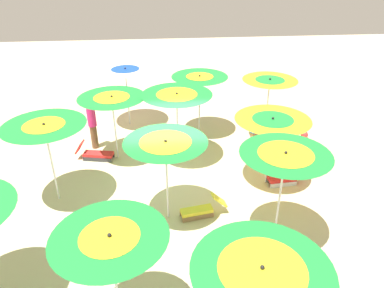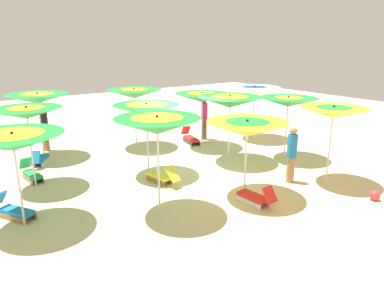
{
  "view_description": "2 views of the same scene",
  "coord_description": "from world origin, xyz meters",
  "px_view_note": "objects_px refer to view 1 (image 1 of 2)",
  "views": [
    {
      "loc": [
        -9.12,
        0.26,
        6.55
      ],
      "look_at": [
        0.47,
        -0.63,
        1.28
      ],
      "focal_mm": 34.61,
      "sensor_mm": 36.0,
      "label": 1
    },
    {
      "loc": [
        -6.3,
        -9.59,
        4.15
      ],
      "look_at": [
        0.13,
        -0.34,
        0.92
      ],
      "focal_mm": 33.16,
      "sensor_mm": 36.0,
      "label": 2
    }
  ],
  "objects_px": {
    "beach_umbrella_0": "(126,73)",
    "beach_umbrella_6": "(166,148)",
    "beach_umbrella_2": "(45,131)",
    "beach_umbrella_4": "(200,81)",
    "lounger_3": "(201,209)",
    "beach_ball": "(304,135)",
    "lounger_5": "(96,154)",
    "beach_umbrella_8": "(270,84)",
    "beach_umbrella_9": "(272,125)",
    "beach_umbrella_7": "(111,244)",
    "beach_umbrella_1": "(112,102)",
    "beach_umbrella_11": "(261,277)",
    "beach_umbrella_5": "(177,100)",
    "beach_umbrella_10": "(285,161)",
    "lounger_2": "(285,177)",
    "beachgoer_2": "(92,123)",
    "beachgoer_1": "(254,129)"
  },
  "relations": [
    {
      "from": "beach_umbrella_6",
      "to": "lounger_3",
      "type": "xyz_separation_m",
      "value": [
        -0.03,
        -0.88,
        -1.94
      ]
    },
    {
      "from": "beach_umbrella_7",
      "to": "beach_ball",
      "type": "xyz_separation_m",
      "value": [
        7.4,
        -6.3,
        -2.09
      ]
    },
    {
      "from": "beach_umbrella_0",
      "to": "beach_umbrella_6",
      "type": "xyz_separation_m",
      "value": [
        -5.98,
        -1.35,
        0.0
      ]
    },
    {
      "from": "beach_umbrella_10",
      "to": "lounger_2",
      "type": "distance_m",
      "value": 3.29
    },
    {
      "from": "beach_umbrella_6",
      "to": "beachgoer_1",
      "type": "xyz_separation_m",
      "value": [
        3.25,
        -3.1,
        -1.23
      ]
    },
    {
      "from": "beach_ball",
      "to": "beach_umbrella_1",
      "type": "bearing_deg",
      "value": 96.44
    },
    {
      "from": "beach_umbrella_6",
      "to": "lounger_2",
      "type": "xyz_separation_m",
      "value": [
        1.27,
        -3.62,
        -1.94
      ]
    },
    {
      "from": "lounger_3",
      "to": "beach_ball",
      "type": "bearing_deg",
      "value": -147.21
    },
    {
      "from": "beach_umbrella_5",
      "to": "beach_ball",
      "type": "bearing_deg",
      "value": -77.34
    },
    {
      "from": "beach_umbrella_2",
      "to": "beach_umbrella_7",
      "type": "xyz_separation_m",
      "value": [
        -4.38,
        -2.13,
        0.03
      ]
    },
    {
      "from": "beach_umbrella_1",
      "to": "beach_ball",
      "type": "height_order",
      "value": "beach_umbrella_1"
    },
    {
      "from": "beach_umbrella_9",
      "to": "lounger_3",
      "type": "height_order",
      "value": "beach_umbrella_9"
    },
    {
      "from": "beach_umbrella_8",
      "to": "beach_umbrella_10",
      "type": "bearing_deg",
      "value": 167.69
    },
    {
      "from": "beach_umbrella_2",
      "to": "beach_umbrella_6",
      "type": "height_order",
      "value": "beach_umbrella_2"
    },
    {
      "from": "beach_umbrella_2",
      "to": "beach_umbrella_4",
      "type": "relative_size",
      "value": 1.04
    },
    {
      "from": "beach_umbrella_4",
      "to": "beach_umbrella_5",
      "type": "height_order",
      "value": "beach_umbrella_5"
    },
    {
      "from": "beach_umbrella_9",
      "to": "beachgoer_1",
      "type": "bearing_deg",
      "value": -0.77
    },
    {
      "from": "beach_umbrella_6",
      "to": "beach_ball",
      "type": "xyz_separation_m",
      "value": [
        4.12,
        -5.3,
        -2.0
      ]
    },
    {
      "from": "beach_umbrella_0",
      "to": "beach_umbrella_11",
      "type": "height_order",
      "value": "beach_umbrella_0"
    },
    {
      "from": "beach_umbrella_1",
      "to": "beach_umbrella_4",
      "type": "relative_size",
      "value": 0.98
    },
    {
      "from": "beach_umbrella_0",
      "to": "beach_umbrella_6",
      "type": "bearing_deg",
      "value": -167.27
    },
    {
      "from": "beach_ball",
      "to": "lounger_5",
      "type": "bearing_deg",
      "value": 96.22
    },
    {
      "from": "beach_umbrella_7",
      "to": "lounger_5",
      "type": "distance_m",
      "value": 7.0
    },
    {
      "from": "beach_umbrella_11",
      "to": "lounger_2",
      "type": "bearing_deg",
      "value": -23.38
    },
    {
      "from": "beach_umbrella_9",
      "to": "beach_umbrella_11",
      "type": "height_order",
      "value": "beach_umbrella_11"
    },
    {
      "from": "beach_umbrella_2",
      "to": "beach_umbrella_7",
      "type": "relative_size",
      "value": 0.99
    },
    {
      "from": "beach_umbrella_0",
      "to": "beach_umbrella_8",
      "type": "bearing_deg",
      "value": -109.71
    },
    {
      "from": "lounger_3",
      "to": "beachgoer_2",
      "type": "xyz_separation_m",
      "value": [
        4.14,
        3.37,
        0.79
      ]
    },
    {
      "from": "beach_umbrella_7",
      "to": "beach_umbrella_9",
      "type": "distance_m",
      "value": 6.18
    },
    {
      "from": "beach_umbrella_5",
      "to": "beach_umbrella_6",
      "type": "bearing_deg",
      "value": 171.62
    },
    {
      "from": "beach_umbrella_4",
      "to": "beach_ball",
      "type": "height_order",
      "value": "beach_umbrella_4"
    },
    {
      "from": "beach_umbrella_6",
      "to": "beach_ball",
      "type": "relative_size",
      "value": 8.43
    },
    {
      "from": "beach_umbrella_11",
      "to": "beach_umbrella_0",
      "type": "bearing_deg",
      "value": 15.04
    },
    {
      "from": "beach_umbrella_7",
      "to": "lounger_2",
      "type": "height_order",
      "value": "beach_umbrella_7"
    },
    {
      "from": "beach_umbrella_5",
      "to": "beachgoer_2",
      "type": "relative_size",
      "value": 1.29
    },
    {
      "from": "lounger_2",
      "to": "beach_umbrella_9",
      "type": "bearing_deg",
      "value": -16.58
    },
    {
      "from": "lounger_5",
      "to": "beachgoer_2",
      "type": "relative_size",
      "value": 0.7
    },
    {
      "from": "beach_umbrella_8",
      "to": "beach_umbrella_9",
      "type": "bearing_deg",
      "value": 166.17
    },
    {
      "from": "beach_umbrella_1",
      "to": "beach_umbrella_11",
      "type": "height_order",
      "value": "beach_umbrella_11"
    },
    {
      "from": "beach_umbrella_1",
      "to": "beach_umbrella_6",
      "type": "relative_size",
      "value": 0.96
    },
    {
      "from": "beach_umbrella_10",
      "to": "beach_ball",
      "type": "distance_m",
      "value": 6.24
    },
    {
      "from": "beach_umbrella_2",
      "to": "beach_umbrella_9",
      "type": "relative_size",
      "value": 1.1
    },
    {
      "from": "beach_umbrella_2",
      "to": "beach_umbrella_9",
      "type": "distance_m",
      "value": 6.21
    },
    {
      "from": "beach_umbrella_1",
      "to": "beach_umbrella_9",
      "type": "height_order",
      "value": "beach_umbrella_1"
    },
    {
      "from": "beach_umbrella_1",
      "to": "beach_umbrella_4",
      "type": "xyz_separation_m",
      "value": [
        1.62,
        -3.0,
        0.07
      ]
    },
    {
      "from": "beach_umbrella_5",
      "to": "beach_umbrella_10",
      "type": "relative_size",
      "value": 0.96
    },
    {
      "from": "beachgoer_1",
      "to": "beach_ball",
      "type": "xyz_separation_m",
      "value": [
        0.87,
        -2.21,
        -0.77
      ]
    },
    {
      "from": "beach_umbrella_8",
      "to": "beach_umbrella_6",
      "type": "bearing_deg",
      "value": 137.86
    },
    {
      "from": "lounger_2",
      "to": "beach_ball",
      "type": "distance_m",
      "value": 3.32
    },
    {
      "from": "beach_umbrella_4",
      "to": "beach_umbrella_7",
      "type": "distance_m",
      "value": 8.58
    }
  ]
}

